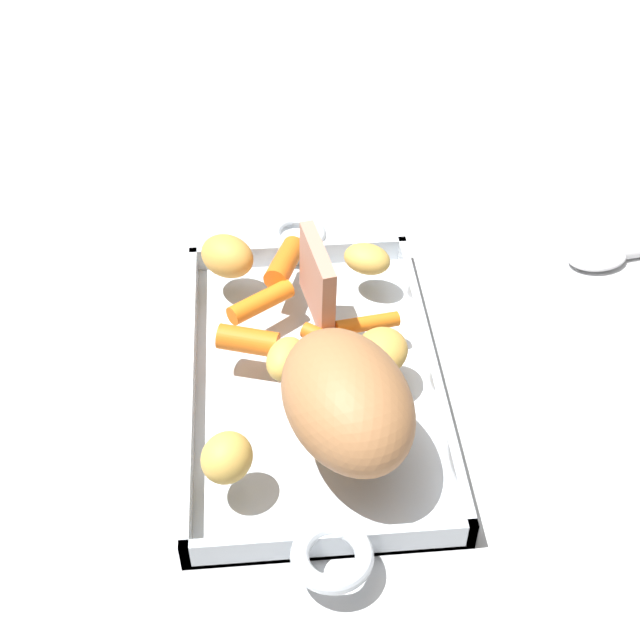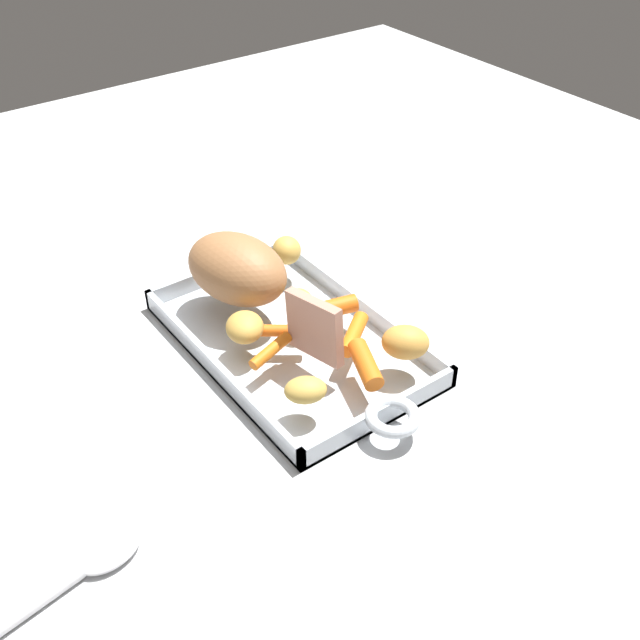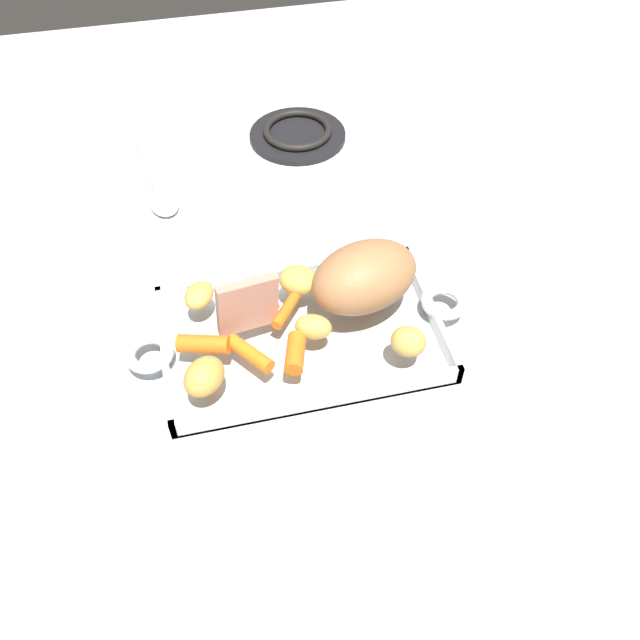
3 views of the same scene
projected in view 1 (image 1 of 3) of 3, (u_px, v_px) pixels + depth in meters
The scene contains 14 objects.
ground_plane at pixel (312, 388), 0.84m from camera, with size 2.01×2.01×0.00m, color silver.
roasting_dish at pixel (312, 381), 0.83m from camera, with size 0.47×0.23×0.04m.
pork_roast at pixel (347, 400), 0.72m from camera, with size 0.15×0.10×0.09m, color #A46E43.
roast_slice_outer at pixel (317, 280), 0.83m from camera, with size 0.01×0.08×0.08m, color tan.
baby_carrot_northwest at pixel (261, 302), 0.86m from camera, with size 0.02×0.02×0.07m, color orange.
baby_carrot_northeast at pixel (367, 323), 0.84m from camera, with size 0.01×0.01×0.06m, color orange.
baby_carrot_center_left at pixel (248, 341), 0.81m from camera, with size 0.02×0.02×0.06m, color orange.
baby_carrot_long at pixel (285, 263), 0.90m from camera, with size 0.02×0.02×0.07m, color orange.
baby_carrot_southeast at pixel (335, 343), 0.82m from camera, with size 0.02×0.02×0.07m, color orange.
potato_golden_small at pixel (286, 359), 0.79m from camera, with size 0.05×0.03×0.03m, color gold.
potato_near_roast at pixel (227, 458), 0.70m from camera, with size 0.04×0.05×0.04m, color gold.
potato_corner at pixel (367, 259), 0.90m from camera, with size 0.05×0.04×0.03m, color gold.
potato_halved at pixel (381, 351), 0.80m from camera, with size 0.05×0.05×0.03m, color gold.
potato_golden_large at pixel (227, 256), 0.89m from camera, with size 0.06×0.04×0.04m, color gold.
Camera 1 is at (-0.57, 0.04, 0.62)m, focal length 49.60 mm.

